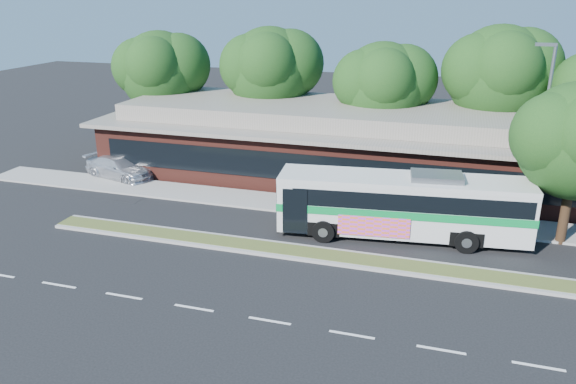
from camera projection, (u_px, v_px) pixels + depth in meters
The scene contains 12 objects.
ground at pixel (306, 261), 24.73m from camera, with size 120.00×120.00×0.00m, color black.
median_strip at pixel (309, 253), 25.24m from camera, with size 26.00×1.10×0.15m, color #455323.
sidewalk at pixel (337, 209), 30.47m from camera, with size 44.00×2.60×0.12m, color gray.
parking_lot at pixel (92, 163), 38.65m from camera, with size 14.00×12.00×0.01m, color black.
plaza_building at pixel (359, 142), 35.71m from camera, with size 33.20×11.20×4.45m.
lamp_post at pixel (541, 136), 25.87m from camera, with size 0.93×0.18×9.07m.
tree_bg_a at pixel (166, 70), 40.36m from camera, with size 6.47×5.80×8.63m.
tree_bg_b at pixel (276, 68), 38.98m from camera, with size 6.69×6.00×9.00m.
tree_bg_c at pixel (389, 84), 36.09m from camera, with size 6.24×5.60×8.26m.
tree_bg_d at pixel (506, 73), 34.80m from camera, with size 6.91×6.20×9.37m.
transit_bus at pixel (404, 201), 26.51m from camera, with size 11.93×3.86×3.29m.
sedan at pixel (119, 168), 35.43m from camera, with size 1.95×4.79×1.39m, color silver.
Camera 1 is at (5.69, -21.52, 11.22)m, focal length 35.00 mm.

